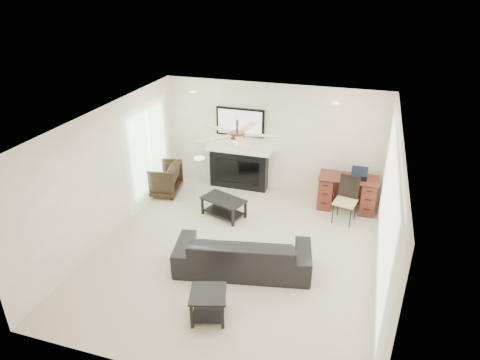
# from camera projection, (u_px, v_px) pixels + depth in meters

# --- Properties ---
(room_shell) EXTENTS (5.50, 5.54, 2.52)m
(room_shell) POSITION_uv_depth(u_px,v_px,m) (248.00, 169.00, 7.08)
(room_shell) COLOR beige
(room_shell) RESTS_ON ground
(sofa) EXTENTS (2.42, 1.32, 0.67)m
(sofa) POSITION_uv_depth(u_px,v_px,m) (243.00, 253.00, 7.24)
(sofa) COLOR black
(sofa) RESTS_ON ground
(armchair) EXTENTS (0.93, 0.91, 0.74)m
(armchair) POSITION_uv_depth(u_px,v_px,m) (161.00, 179.00, 9.76)
(armchair) COLOR black
(armchair) RESTS_ON ground
(coffee_table) EXTENTS (1.02, 0.78, 0.40)m
(coffee_table) POSITION_uv_depth(u_px,v_px,m) (224.00, 207.00, 8.91)
(coffee_table) COLOR black
(coffee_table) RESTS_ON ground
(end_table_near) EXTENTS (0.64, 0.64, 0.45)m
(end_table_near) POSITION_uv_depth(u_px,v_px,m) (208.00, 305.00, 6.25)
(end_table_near) COLOR black
(end_table_near) RESTS_ON ground
(end_table_left) EXTENTS (0.58, 0.58, 0.45)m
(end_table_left) POSITION_uv_depth(u_px,v_px,m) (116.00, 202.00, 9.07)
(end_table_left) COLOR black
(end_table_left) RESTS_ON ground
(fireplace_unit) EXTENTS (1.52, 0.34, 1.91)m
(fireplace_unit) POSITION_uv_depth(u_px,v_px,m) (239.00, 150.00, 9.79)
(fireplace_unit) COLOR black
(fireplace_unit) RESTS_ON ground
(desk) EXTENTS (1.22, 0.56, 0.76)m
(desk) POSITION_uv_depth(u_px,v_px,m) (347.00, 193.00, 9.10)
(desk) COLOR #431A10
(desk) RESTS_ON ground
(desk_chair) EXTENTS (0.50, 0.52, 0.97)m
(desk_chair) POSITION_uv_depth(u_px,v_px,m) (345.00, 201.00, 8.58)
(desk_chair) COLOR black
(desk_chair) RESTS_ON ground
(laptop) EXTENTS (0.33, 0.24, 0.23)m
(laptop) POSITION_uv_depth(u_px,v_px,m) (359.00, 174.00, 8.82)
(laptop) COLOR black
(laptop) RESTS_ON desk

